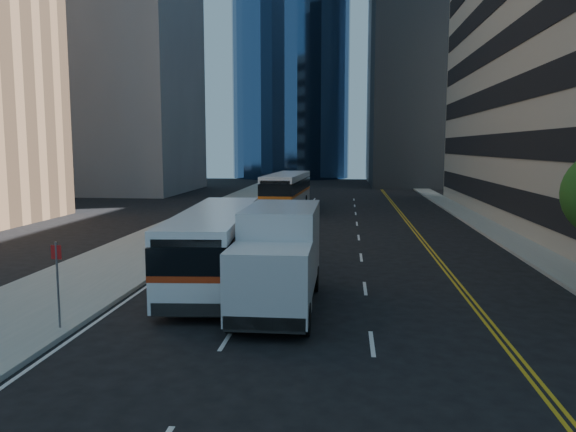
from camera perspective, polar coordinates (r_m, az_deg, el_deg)
name	(u,v)px	position (r m, az deg, el deg)	size (l,w,h in m)	color
ground	(354,372)	(13.91, 6.76, -15.47)	(160.00, 160.00, 0.00)	black
sidewalk_west	(198,222)	(39.56, -9.10, -0.64)	(5.00, 90.00, 0.15)	gray
sidewalk_east	(487,227)	(39.31, 19.53, -1.01)	(2.00, 90.00, 0.15)	gray
midrise_west	(109,42)	(71.58, -17.68, 16.53)	(18.00, 18.00, 35.00)	gray
bus_front	(216,243)	(22.16, -7.34, -2.76)	(3.26, 11.23, 2.86)	white
bus_rear	(287,190)	(47.51, -0.12, 2.66)	(3.12, 11.96, 3.06)	white
box_truck	(279,256)	(18.51, -0.91, -4.09)	(2.42, 6.89, 3.29)	silver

